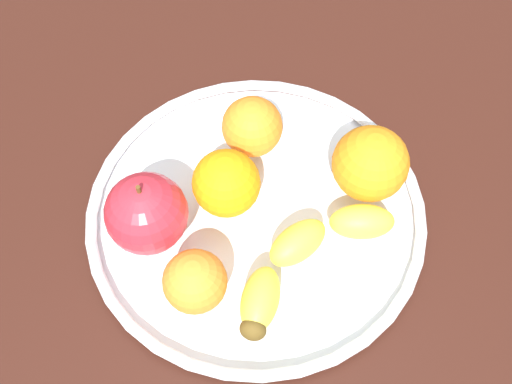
% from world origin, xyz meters
% --- Properties ---
extents(ground_plane, '(1.18, 1.18, 0.04)m').
position_xyz_m(ground_plane, '(0.00, 0.00, -0.02)').
color(ground_plane, '#34160F').
extents(fruit_bowl, '(0.36, 0.36, 0.02)m').
position_xyz_m(fruit_bowl, '(0.00, 0.00, 0.01)').
color(fruit_bowl, white).
rests_on(fruit_bowl, ground_plane).
extents(banana, '(0.21, 0.09, 0.04)m').
position_xyz_m(banana, '(0.02, 0.08, 0.04)').
color(banana, yellow).
rests_on(banana, fruit_bowl).
extents(apple, '(0.08, 0.08, 0.09)m').
position_xyz_m(apple, '(0.10, -0.06, 0.06)').
color(apple, red).
rests_on(apple, fruit_bowl).
extents(orange_back_right, '(0.07, 0.07, 0.07)m').
position_xyz_m(orange_back_right, '(-0.06, -0.06, 0.05)').
color(orange_back_right, orange).
rests_on(orange_back_right, fruit_bowl).
extents(orange_front_right, '(0.08, 0.08, 0.08)m').
position_xyz_m(orange_front_right, '(-0.10, 0.07, 0.06)').
color(orange_front_right, orange).
rests_on(orange_front_right, fruit_bowl).
extents(orange_back_left, '(0.06, 0.06, 0.06)m').
position_xyz_m(orange_back_left, '(0.11, 0.03, 0.05)').
color(orange_back_left, orange).
rests_on(orange_back_left, fruit_bowl).
extents(orange_center, '(0.07, 0.07, 0.07)m').
position_xyz_m(orange_center, '(0.02, -0.03, 0.05)').
color(orange_center, orange).
rests_on(orange_center, fruit_bowl).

